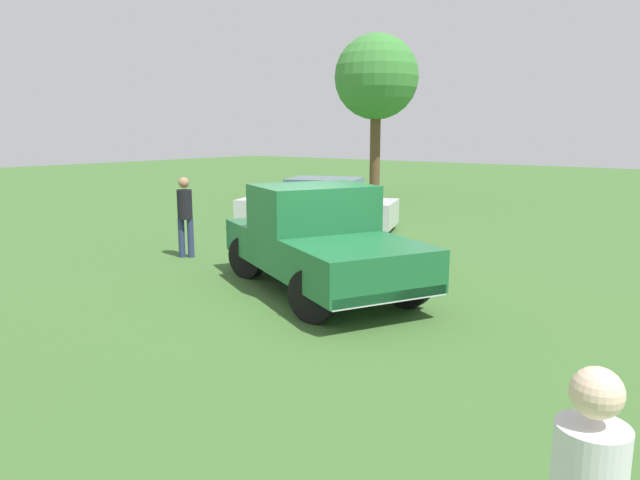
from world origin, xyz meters
The scene contains 5 objects.
ground_plane centered at (0.00, 0.00, 0.00)m, with size 80.00×80.00×0.00m, color #3D662D.
pickup_truck centered at (0.15, -0.21, 0.94)m, with size 4.91×3.74×1.82m.
sedan_near centered at (3.99, -5.23, 0.65)m, with size 4.68×3.20×1.45m.
person_bystander centered at (4.05, -0.54, 1.00)m, with size 0.45×0.45×1.76m.
tree_back_left centered at (6.81, -12.57, 4.78)m, with size 3.32×3.32×6.49m.
Camera 1 is at (-5.88, 7.54, 2.73)m, focal length 32.56 mm.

